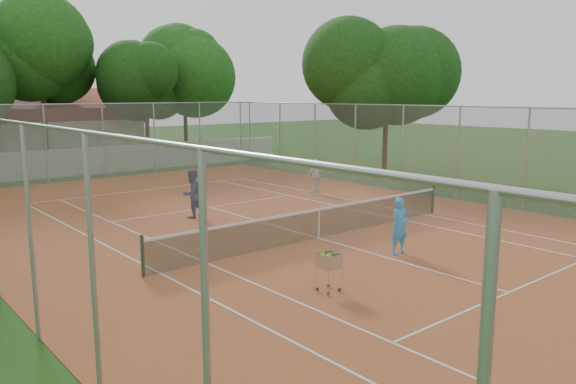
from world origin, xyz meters
TOP-DOWN VIEW (x-y plane):
  - ground at (0.00, 0.00)m, footprint 120.00×120.00m
  - court_pad at (0.00, 0.00)m, footprint 18.00×34.00m
  - court_lines at (0.00, 0.00)m, footprint 10.98×23.78m
  - tennis_net at (0.00, 0.00)m, footprint 11.88×0.10m
  - perimeter_fence at (0.00, 0.00)m, footprint 18.00×34.00m
  - boundary_wall at (0.00, 19.00)m, footprint 26.00×0.30m
  - clubhouse at (-2.00, 29.00)m, footprint 16.40×9.00m
  - tropical_trees at (0.00, 22.00)m, footprint 29.00×19.00m
  - player_near at (0.54, -2.77)m, footprint 0.63×0.45m
  - player_far_left at (-1.51, 5.18)m, footprint 1.01×0.88m
  - player_far_right at (5.48, 6.09)m, footprint 0.97×0.54m
  - ball_hopper at (-3.14, -3.70)m, footprint 0.58×0.58m

SIDE VIEW (x-z plane):
  - ground at x=0.00m, z-range 0.00..0.00m
  - court_pad at x=0.00m, z-range 0.00..0.02m
  - court_lines at x=0.00m, z-range 0.02..0.03m
  - tennis_net at x=0.00m, z-range 0.02..1.00m
  - ball_hopper at x=-3.14m, z-range 0.02..1.01m
  - boundary_wall at x=0.00m, z-range 0.00..1.50m
  - player_far_right at x=5.48m, z-range 0.02..1.58m
  - player_near at x=0.54m, z-range 0.02..1.65m
  - player_far_left at x=-1.51m, z-range 0.02..1.79m
  - perimeter_fence at x=0.00m, z-range 0.00..4.00m
  - clubhouse at x=-2.00m, z-range 0.00..4.40m
  - tropical_trees at x=0.00m, z-range 0.00..10.00m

